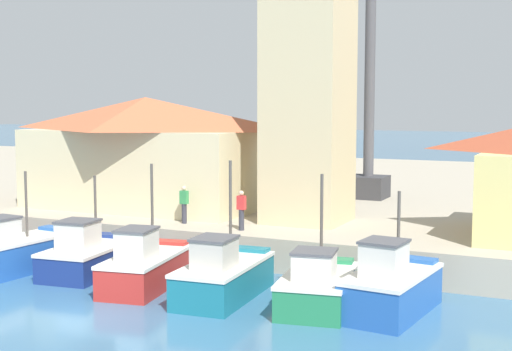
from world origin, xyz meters
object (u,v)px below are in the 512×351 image
warehouse_left (146,151)px  dock_worker_along_quay (184,204)px  dock_worker_near_tower (241,210)px  fishing_boat_center (223,276)px  port_crane_near (370,40)px  clock_tower (309,39)px  fishing_boat_right_inner (391,287)px  fishing_boat_left_inner (88,255)px  fishing_boat_mid_right (318,286)px  fishing_boat_left_outer (14,252)px  fishing_boat_mid_left (146,266)px

warehouse_left → dock_worker_along_quay: bearing=-39.4°
dock_worker_near_tower → dock_worker_along_quay: size_ratio=1.00×
fishing_boat_center → port_crane_near: (-0.12, 17.11, 9.06)m
clock_tower → warehouse_left: (-8.85, 0.80, -5.06)m
fishing_boat_right_inner → warehouse_left: 17.02m
fishing_boat_left_inner → clock_tower: (6.05, 7.33, 8.44)m
port_crane_near → dock_worker_near_tower: port_crane_near is taller
fishing_boat_center → warehouse_left: 13.10m
warehouse_left → dock_worker_near_tower: bearing=-28.6°
fishing_boat_mid_right → fishing_boat_right_inner: bearing=8.1°
fishing_boat_left_outer → port_crane_near: size_ratio=0.24×
clock_tower → port_crane_near: size_ratio=0.80×
fishing_boat_left_outer → fishing_boat_center: 8.91m
warehouse_left → dock_worker_along_quay: size_ratio=7.25×
fishing_boat_mid_left → port_crane_near: 19.55m
fishing_boat_right_inner → clock_tower: bearing=127.1°
fishing_boat_center → warehouse_left: size_ratio=0.40×
warehouse_left → fishing_boat_left_outer: bearing=-89.3°
clock_tower → dock_worker_along_quay: (-4.60, -2.70, -6.98)m
port_crane_near → fishing_boat_left_outer: bearing=-116.8°
fishing_boat_mid_left → fishing_boat_mid_right: (6.35, 0.25, -0.07)m
fishing_boat_mid_left → fishing_boat_mid_right: 6.35m
fishing_boat_left_inner → dock_worker_along_quay: bearing=72.5°
fishing_boat_left_outer → fishing_boat_mid_right: (12.13, 0.55, -0.11)m
fishing_boat_center → clock_tower: size_ratio=0.28×
clock_tower → dock_worker_along_quay: clock_tower is taller
fishing_boat_left_inner → clock_tower: bearing=50.5°
fishing_boat_left_outer → warehouse_left: bearing=90.7°
fishing_boat_left_inner → dock_worker_along_quay: size_ratio=2.74×
fishing_boat_right_inner → dock_worker_near_tower: (-7.30, 4.36, 1.35)m
fishing_boat_mid_left → clock_tower: 12.01m
fishing_boat_left_outer → warehouse_left: (-0.11, 9.15, 3.31)m
fishing_boat_left_inner → fishing_boat_mid_right: fishing_boat_mid_right is taller
fishing_boat_right_inner → fishing_boat_left_outer: bearing=-176.5°
fishing_boat_left_outer → fishing_boat_mid_left: fishing_boat_mid_left is taller
fishing_boat_mid_right → fishing_boat_right_inner: 2.29m
fishing_boat_left_outer → fishing_boat_mid_left: size_ratio=1.05×
fishing_boat_center → clock_tower: bearing=91.1°
fishing_boat_mid_left → port_crane_near: size_ratio=0.23×
fishing_boat_mid_left → fishing_boat_right_inner: (8.61, 0.57, 0.07)m
fishing_boat_left_inner → fishing_boat_mid_left: bearing=-13.2°
fishing_boat_mid_right → warehouse_left: (-12.24, 8.61, 3.41)m
fishing_boat_mid_left → fishing_boat_center: bearing=-0.9°
fishing_boat_center → fishing_boat_mid_right: 3.24m
clock_tower → port_crane_near: 9.03m
fishing_boat_mid_left → fishing_boat_mid_right: size_ratio=1.09×
fishing_boat_center → fishing_boat_mid_right: (3.23, 0.30, -0.07)m
port_crane_near → fishing_boat_right_inner: bearing=-71.2°
clock_tower → fishing_boat_mid_right: bearing=-66.5°
fishing_boat_left_inner → dock_worker_along_quay: fishing_boat_left_inner is taller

